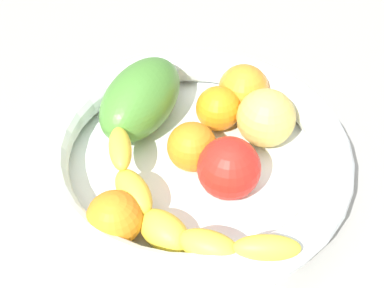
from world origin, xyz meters
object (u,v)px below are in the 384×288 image
at_px(orange_front, 243,89).
at_px(tomato_red, 229,168).
at_px(banana_draped_left, 173,216).
at_px(fruit_bowl, 192,158).
at_px(mango_green, 141,99).
at_px(orange_rear, 115,218).
at_px(apple_yellow, 268,120).
at_px(orange_mid_left, 192,146).
at_px(orange_mid_right, 218,108).

distance_m(orange_front, tomato_red, 0.13).
bearing_deg(banana_draped_left, fruit_bowl, -126.11).
xyz_separation_m(orange_front, mango_green, (0.11, -0.03, 0.01)).
distance_m(fruit_bowl, mango_green, 0.09).
height_order(orange_front, mango_green, mango_green).
xyz_separation_m(orange_rear, apple_yellow, (-0.19, -0.05, 0.01)).
relative_size(orange_mid_left, orange_mid_right, 1.03).
relative_size(tomato_red, apple_yellow, 0.99).
distance_m(fruit_bowl, apple_yellow, 0.09).
relative_size(orange_mid_right, tomato_red, 0.80).
bearing_deg(apple_yellow, orange_mid_left, -3.51).
bearing_deg(mango_green, tomato_red, 107.64).
xyz_separation_m(orange_mid_right, apple_yellow, (-0.04, 0.05, 0.01)).
distance_m(mango_green, tomato_red, 0.14).
height_order(orange_mid_left, apple_yellow, apple_yellow).
relative_size(orange_mid_left, mango_green, 0.41).
xyz_separation_m(orange_mid_right, orange_rear, (0.15, 0.09, 0.00)).
relative_size(mango_green, tomato_red, 2.03).
relative_size(fruit_bowl, orange_rear, 6.34).
xyz_separation_m(orange_rear, mango_green, (-0.08, -0.13, 0.01)).
height_order(banana_draped_left, orange_mid_right, banana_draped_left).
bearing_deg(orange_mid_right, orange_mid_left, 38.39).
xyz_separation_m(banana_draped_left, tomato_red, (-0.07, -0.03, 0.00)).
bearing_deg(fruit_bowl, orange_front, -148.57).
bearing_deg(tomato_red, banana_draped_left, 20.89).
xyz_separation_m(mango_green, tomato_red, (-0.04, 0.13, -0.00)).
distance_m(orange_front, orange_rear, 0.22).
xyz_separation_m(mango_green, apple_yellow, (-0.11, 0.09, -0.00)).
xyz_separation_m(banana_draped_left, orange_front, (-0.15, -0.13, -0.00)).
xyz_separation_m(orange_rear, tomato_red, (-0.12, -0.01, 0.01)).
distance_m(fruit_bowl, orange_mid_left, 0.02).
height_order(mango_green, apple_yellow, mango_green).
bearing_deg(tomato_red, fruit_bowl, -69.23).
relative_size(orange_mid_left, apple_yellow, 0.82).
bearing_deg(orange_rear, orange_front, -150.84).
bearing_deg(apple_yellow, fruit_bowl, -2.66).
height_order(orange_mid_left, tomato_red, tomato_red).
bearing_deg(tomato_red, orange_mid_left, -70.51).
bearing_deg(orange_mid_right, banana_draped_left, 47.58).
height_order(orange_rear, tomato_red, tomato_red).
height_order(banana_draped_left, orange_rear, same).
bearing_deg(banana_draped_left, orange_mid_left, -126.02).
distance_m(fruit_bowl, orange_front, 0.11).
distance_m(fruit_bowl, tomato_red, 0.05).
distance_m(orange_mid_right, tomato_red, 0.10).
bearing_deg(mango_green, orange_front, 166.81).
height_order(orange_front, orange_mid_right, orange_front).
height_order(orange_mid_left, orange_mid_right, orange_mid_left).
bearing_deg(mango_green, banana_draped_left, 78.86).
bearing_deg(tomato_red, orange_front, -125.55).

